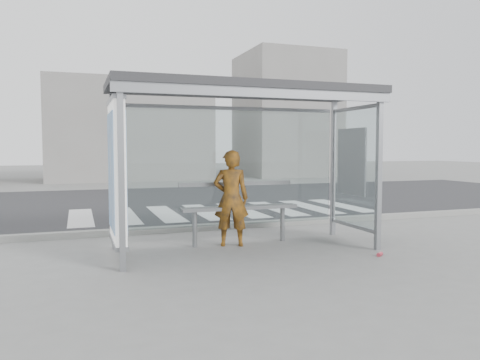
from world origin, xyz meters
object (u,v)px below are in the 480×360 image
Objects in this scene: bus_shelter at (223,126)px; person at (231,198)px; soda_can at (380,254)px; bench at (239,208)px.

bus_shelter reaches higher than person.
bus_shelter is 38.06× the size of soda_can.
person is 2.52m from soda_can.
bus_shelter is 3.12m from soda_can.
bench is 2.40m from soda_can.
bench is (0.43, 0.43, -1.37)m from bus_shelter.
bench is at bearing 45.12° from bus_shelter.
person reaches higher than bench.
person is at bearing -148.28° from bench.
bus_shelter is 2.08× the size of bench.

